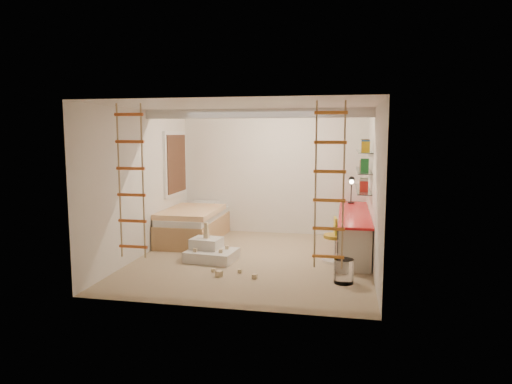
% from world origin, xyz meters
% --- Properties ---
extents(floor, '(4.50, 4.50, 0.00)m').
position_xyz_m(floor, '(0.00, 0.00, 0.00)').
color(floor, '#9A8163').
rests_on(floor, ground).
extents(ceiling_beam, '(4.00, 0.18, 0.16)m').
position_xyz_m(ceiling_beam, '(0.00, 0.30, 2.52)').
color(ceiling_beam, white).
rests_on(ceiling_beam, ceiling).
extents(window_frame, '(0.06, 1.15, 1.35)m').
position_xyz_m(window_frame, '(-1.97, 1.50, 1.55)').
color(window_frame, white).
rests_on(window_frame, wall_left).
extents(window_blind, '(0.02, 1.00, 1.20)m').
position_xyz_m(window_blind, '(-1.93, 1.50, 1.55)').
color(window_blind, '#4C2D1E').
rests_on(window_blind, window_frame).
extents(rope_ladder_left, '(0.41, 0.04, 2.13)m').
position_xyz_m(rope_ladder_left, '(-1.35, -1.75, 1.52)').
color(rope_ladder_left, '#D85725').
rests_on(rope_ladder_left, ceiling).
extents(rope_ladder_right, '(0.41, 0.04, 2.13)m').
position_xyz_m(rope_ladder_right, '(1.35, -1.75, 1.52)').
color(rope_ladder_right, orange).
rests_on(rope_ladder_right, ceiling).
extents(waste_bin, '(0.29, 0.29, 0.36)m').
position_xyz_m(waste_bin, '(1.55, -0.95, 0.18)').
color(waste_bin, white).
rests_on(waste_bin, floor).
extents(desk, '(0.56, 2.80, 0.75)m').
position_xyz_m(desk, '(1.72, 0.86, 0.40)').
color(desk, red).
rests_on(desk, floor).
extents(shelves, '(0.25, 1.80, 0.71)m').
position_xyz_m(shelves, '(1.87, 1.13, 1.50)').
color(shelves, white).
rests_on(shelves, wall_right).
extents(bed, '(1.02, 2.00, 0.69)m').
position_xyz_m(bed, '(-1.48, 1.23, 0.33)').
color(bed, '#AD7F51').
rests_on(bed, floor).
extents(task_lamp, '(0.14, 0.36, 0.57)m').
position_xyz_m(task_lamp, '(1.67, 1.82, 1.14)').
color(task_lamp, black).
rests_on(task_lamp, desk).
extents(swivel_chair, '(0.50, 0.50, 0.76)m').
position_xyz_m(swivel_chair, '(1.40, 0.16, 0.28)').
color(swivel_chair, '#B48822').
rests_on(swivel_chair, floor).
extents(play_platform, '(0.89, 0.73, 0.36)m').
position_xyz_m(play_platform, '(-0.72, -0.14, 0.14)').
color(play_platform, silver).
rests_on(play_platform, floor).
extents(toy_blocks, '(1.23, 1.03, 0.63)m').
position_xyz_m(toy_blocks, '(-0.50, -0.45, 0.24)').
color(toy_blocks, '#CCB284').
rests_on(toy_blocks, floor).
extents(books, '(0.14, 0.70, 0.92)m').
position_xyz_m(books, '(1.87, 1.13, 1.62)').
color(books, red).
rests_on(books, shelves).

